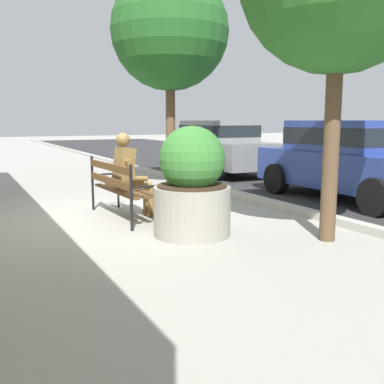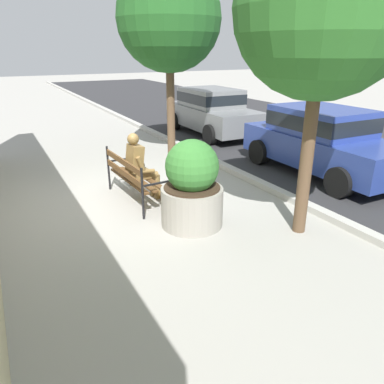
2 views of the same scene
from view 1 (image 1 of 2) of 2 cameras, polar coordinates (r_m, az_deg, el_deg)
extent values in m
plane|color=#9E9B93|center=(7.43, -10.26, -3.20)|extent=(80.00, 80.00, 0.00)
cube|color=#B2AFA8|center=(8.69, 8.32, -0.96)|extent=(60.00, 0.20, 0.12)
cube|color=brown|center=(7.24, -9.69, 0.13)|extent=(1.70, 0.20, 0.04)
cube|color=brown|center=(7.30, -8.37, 0.24)|extent=(1.70, 0.20, 0.04)
cube|color=brown|center=(7.37, -7.07, 0.35)|extent=(1.70, 0.20, 0.04)
cube|color=brown|center=(7.18, -10.40, 1.41)|extent=(1.70, 0.12, 0.11)
cube|color=brown|center=(7.16, -10.45, 3.15)|extent=(1.70, 0.12, 0.11)
cylinder|color=black|center=(8.22, -9.33, -0.40)|extent=(0.04, 0.04, 0.45)
cylinder|color=black|center=(8.03, -12.51, 1.09)|extent=(0.04, 0.04, 0.95)
cube|color=black|center=(8.10, -10.73, 2.25)|extent=(0.06, 0.48, 0.03)
cylinder|color=black|center=(6.63, -3.87, -2.56)|extent=(0.04, 0.04, 0.45)
cylinder|color=black|center=(6.39, -7.66, -0.77)|extent=(0.04, 0.04, 0.95)
cube|color=black|center=(6.48, -5.49, 0.69)|extent=(0.06, 0.48, 0.03)
cube|color=olive|center=(7.27, -7.84, 1.08)|extent=(0.36, 0.34, 0.16)
cube|color=olive|center=(7.19, -8.62, 3.55)|extent=(0.38, 0.31, 0.55)
sphere|color=olive|center=(7.16, -8.77, 6.57)|extent=(0.22, 0.22, 0.22)
cylinder|color=olive|center=(7.41, -9.12, 3.31)|extent=(0.10, 0.19, 0.29)
cylinder|color=olive|center=(7.49, -8.12, 2.08)|extent=(0.10, 0.27, 0.10)
cylinder|color=olive|center=(7.00, -7.78, 3.01)|extent=(0.10, 0.19, 0.29)
cylinder|color=olive|center=(7.07, -6.67, 1.70)|extent=(0.10, 0.27, 0.10)
cylinder|color=olive|center=(7.41, -7.11, 0.94)|extent=(0.15, 0.37, 0.14)
cylinder|color=olive|center=(7.53, -5.82, -1.00)|extent=(0.11, 0.11, 0.50)
cube|color=olive|center=(7.59, -5.38, -2.55)|extent=(0.13, 0.25, 0.07)
cylinder|color=olive|center=(7.25, -6.53, 0.77)|extent=(0.15, 0.37, 0.14)
cylinder|color=olive|center=(7.37, -5.22, -1.21)|extent=(0.11, 0.11, 0.50)
cube|color=olive|center=(7.43, -4.78, -2.80)|extent=(0.13, 0.25, 0.07)
cube|color=olive|center=(7.33, -4.05, -2.60)|extent=(0.29, 0.20, 0.16)
cylinder|color=gray|center=(6.13, 0.00, -2.45)|extent=(1.05, 1.05, 0.67)
cylinder|color=#38281C|center=(6.07, 0.00, 0.79)|extent=(0.94, 0.94, 0.03)
sphere|color=#387A33|center=(6.03, 0.00, 4.21)|extent=(0.89, 0.89, 0.89)
cylinder|color=brown|center=(10.55, -2.74, 7.71)|extent=(0.22, 0.22, 2.63)
sphere|color=#235B23|center=(10.74, -2.83, 19.78)|extent=(2.66, 2.66, 2.66)
cylinder|color=brown|center=(6.02, 17.26, 5.67)|extent=(0.20, 0.20, 2.49)
cube|color=slate|center=(13.36, 3.66, 4.96)|extent=(4.13, 1.77, 0.70)
cube|color=slate|center=(13.46, 3.36, 7.77)|extent=(2.16, 1.60, 0.60)
cube|color=black|center=(13.46, 3.36, 7.77)|extent=(2.17, 1.62, 0.33)
cylinder|color=black|center=(12.73, 9.97, 3.34)|extent=(0.64, 0.23, 0.64)
cylinder|color=black|center=(11.81, 3.29, 3.02)|extent=(0.64, 0.23, 0.64)
cylinder|color=black|center=(14.95, 3.92, 4.28)|extent=(0.64, 0.23, 0.64)
cylinder|color=black|center=(14.18, -2.04, 4.04)|extent=(0.64, 0.23, 0.64)
cube|color=navy|center=(9.39, 19.76, 2.73)|extent=(4.13, 1.77, 0.70)
cube|color=navy|center=(9.45, 19.32, 6.75)|extent=(2.16, 1.60, 0.60)
cube|color=black|center=(9.45, 19.32, 6.75)|extent=(2.17, 1.62, 0.33)
cylinder|color=black|center=(7.92, 22.28, -0.62)|extent=(0.64, 0.23, 0.64)
cylinder|color=black|center=(10.96, 17.78, 2.13)|extent=(0.64, 0.23, 0.64)
cylinder|color=black|center=(9.86, 10.65, 1.68)|extent=(0.64, 0.23, 0.64)
camera|label=2|loc=(1.30, -88.40, 85.30)|focal=34.79mm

